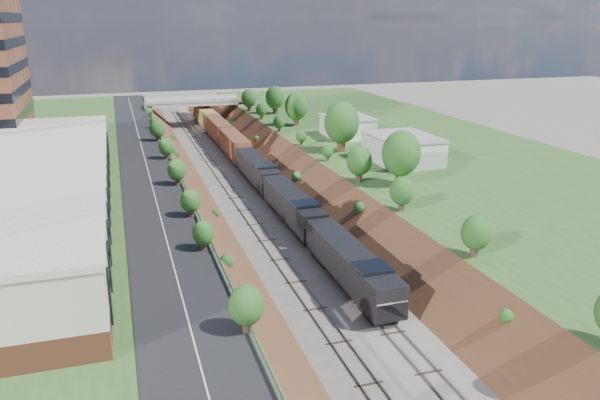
# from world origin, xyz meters

# --- Properties ---
(platform_left) EXTENTS (44.00, 180.00, 5.00)m
(platform_left) POSITION_xyz_m (-33.00, 60.00, 2.50)
(platform_left) COLOR #305723
(platform_left) RESTS_ON ground
(platform_right) EXTENTS (44.00, 180.00, 5.00)m
(platform_right) POSITION_xyz_m (33.00, 60.00, 2.50)
(platform_right) COLOR #305723
(platform_right) RESTS_ON ground
(embankment_left) EXTENTS (10.00, 180.00, 10.00)m
(embankment_left) POSITION_xyz_m (-11.00, 60.00, 0.00)
(embankment_left) COLOR brown
(embankment_left) RESTS_ON ground
(embankment_right) EXTENTS (10.00, 180.00, 10.00)m
(embankment_right) POSITION_xyz_m (11.00, 60.00, 0.00)
(embankment_right) COLOR brown
(embankment_right) RESTS_ON ground
(rail_left_track) EXTENTS (1.58, 180.00, 0.18)m
(rail_left_track) POSITION_xyz_m (-2.60, 60.00, 0.09)
(rail_left_track) COLOR gray
(rail_left_track) RESTS_ON ground
(rail_right_track) EXTENTS (1.58, 180.00, 0.18)m
(rail_right_track) POSITION_xyz_m (2.60, 60.00, 0.09)
(rail_right_track) COLOR gray
(rail_right_track) RESTS_ON ground
(road) EXTENTS (8.00, 180.00, 0.10)m
(road) POSITION_xyz_m (-15.50, 60.00, 5.05)
(road) COLOR black
(road) RESTS_ON platform_left
(guardrail) EXTENTS (0.10, 171.00, 0.70)m
(guardrail) POSITION_xyz_m (-11.40, 59.80, 5.55)
(guardrail) COLOR #99999E
(guardrail) RESTS_ON platform_left
(commercial_building) EXTENTS (14.30, 62.30, 7.00)m
(commercial_building) POSITION_xyz_m (-28.00, 38.00, 8.51)
(commercial_building) COLOR brown
(commercial_building) RESTS_ON platform_left
(overpass) EXTENTS (24.50, 8.30, 7.40)m
(overpass) POSITION_xyz_m (0.00, 122.00, 4.92)
(overpass) COLOR gray
(overpass) RESTS_ON ground
(white_building_near) EXTENTS (9.00, 12.00, 4.00)m
(white_building_near) POSITION_xyz_m (23.50, 52.00, 7.00)
(white_building_near) COLOR silver
(white_building_near) RESTS_ON platform_right
(white_building_far) EXTENTS (8.00, 10.00, 3.60)m
(white_building_far) POSITION_xyz_m (23.00, 74.00, 6.80)
(white_building_far) COLOR silver
(white_building_far) RESTS_ON platform_right
(tree_right_large) EXTENTS (5.25, 5.25, 7.61)m
(tree_right_large) POSITION_xyz_m (17.00, 40.00, 9.38)
(tree_right_large) COLOR #473323
(tree_right_large) RESTS_ON platform_right
(tree_left_crest) EXTENTS (2.45, 2.45, 3.55)m
(tree_left_crest) POSITION_xyz_m (-11.80, 20.00, 7.04)
(tree_left_crest) COLOR #473323
(tree_left_crest) RESTS_ON platform_left
(freight_train) EXTENTS (3.29, 132.05, 4.85)m
(freight_train) POSITION_xyz_m (2.60, 80.58, 2.73)
(freight_train) COLOR black
(freight_train) RESTS_ON ground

